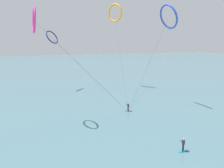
% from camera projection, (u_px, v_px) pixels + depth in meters
% --- Properties ---
extents(sea_water, '(400.00, 200.00, 0.08)m').
position_uv_depth(sea_water, '(56.00, 67.00, 102.94)').
color(sea_water, '#476B75').
rests_on(sea_water, ground).
extents(surfer_violet, '(1.40, 0.60, 1.70)m').
position_uv_depth(surfer_violet, '(128.00, 108.00, 35.56)').
color(surfer_violet, purple).
rests_on(surfer_violet, ground).
extents(surfer_teal, '(1.40, 0.70, 1.70)m').
position_uv_depth(surfer_teal, '(183.00, 146.00, 22.35)').
color(surfer_teal, teal).
rests_on(surfer_teal, ground).
extents(kite_cobalt, '(9.34, 4.75, 19.81)m').
position_uv_depth(kite_cobalt, '(168.00, 17.00, 35.21)').
color(kite_cobalt, '#2647B7').
rests_on(kite_cobalt, ground).
extents(kite_navy, '(13.60, 24.30, 15.98)m').
position_uv_depth(kite_navy, '(52.00, 37.00, 48.81)').
color(kite_navy, navy).
rests_on(kite_navy, ground).
extents(kite_magenta, '(15.71, 3.70, 17.79)m').
position_uv_depth(kite_magenta, '(34.00, 20.00, 26.41)').
color(kite_magenta, '#CC288E').
rests_on(kite_magenta, ground).
extents(kite_amber, '(6.63, 21.85, 23.13)m').
position_uv_depth(kite_amber, '(115.00, 13.00, 50.83)').
color(kite_amber, orange).
rests_on(kite_amber, ground).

